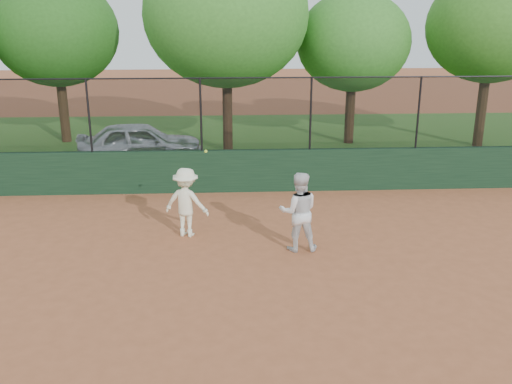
{
  "coord_description": "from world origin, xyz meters",
  "views": [
    {
      "loc": [
        0.19,
        -9.4,
        4.96
      ],
      "look_at": [
        0.8,
        2.2,
        1.2
      ],
      "focal_mm": 40.0,
      "sensor_mm": 36.0,
      "label": 1
    }
  ],
  "objects_px": {
    "tree_1": "(56,32)",
    "player_second": "(299,212)",
    "player_main": "(186,202)",
    "parked_car": "(140,143)",
    "tree_2": "(226,15)",
    "tree_4": "(492,27)",
    "tree_3": "(353,42)"
  },
  "relations": [
    {
      "from": "tree_1",
      "to": "tree_3",
      "type": "distance_m",
      "value": 10.95
    },
    {
      "from": "tree_1",
      "to": "tree_4",
      "type": "relative_size",
      "value": 0.97
    },
    {
      "from": "tree_2",
      "to": "tree_4",
      "type": "relative_size",
      "value": 1.14
    },
    {
      "from": "tree_1",
      "to": "tree_4",
      "type": "bearing_deg",
      "value": -5.9
    },
    {
      "from": "player_second",
      "to": "player_main",
      "type": "height_order",
      "value": "player_main"
    },
    {
      "from": "tree_3",
      "to": "player_second",
      "type": "bearing_deg",
      "value": -107.66
    },
    {
      "from": "parked_car",
      "to": "tree_2",
      "type": "relative_size",
      "value": 0.57
    },
    {
      "from": "parked_car",
      "to": "tree_4",
      "type": "relative_size",
      "value": 0.65
    },
    {
      "from": "parked_car",
      "to": "tree_2",
      "type": "xyz_separation_m",
      "value": [
        2.92,
        1.54,
        4.03
      ]
    },
    {
      "from": "parked_car",
      "to": "tree_3",
      "type": "relative_size",
      "value": 0.73
    },
    {
      "from": "player_main",
      "to": "tree_4",
      "type": "height_order",
      "value": "tree_4"
    },
    {
      "from": "tree_3",
      "to": "tree_4",
      "type": "distance_m",
      "value": 4.83
    },
    {
      "from": "player_main",
      "to": "tree_1",
      "type": "relative_size",
      "value": 0.34
    },
    {
      "from": "parked_car",
      "to": "tree_4",
      "type": "height_order",
      "value": "tree_4"
    },
    {
      "from": "parked_car",
      "to": "tree_3",
      "type": "bearing_deg",
      "value": -79.59
    },
    {
      "from": "player_second",
      "to": "tree_3",
      "type": "xyz_separation_m",
      "value": [
        3.2,
        10.04,
        2.9
      ]
    },
    {
      "from": "tree_1",
      "to": "parked_car",
      "type": "bearing_deg",
      "value": -45.74
    },
    {
      "from": "tree_4",
      "to": "parked_car",
      "type": "bearing_deg",
      "value": -171.56
    },
    {
      "from": "tree_1",
      "to": "player_second",
      "type": "bearing_deg",
      "value": -54.51
    },
    {
      "from": "tree_4",
      "to": "player_second",
      "type": "bearing_deg",
      "value": -130.68
    },
    {
      "from": "tree_1",
      "to": "tree_2",
      "type": "xyz_separation_m",
      "value": [
        6.27,
        -1.9,
        0.62
      ]
    },
    {
      "from": "player_second",
      "to": "tree_4",
      "type": "xyz_separation_m",
      "value": [
        7.92,
        9.21,
        3.46
      ]
    },
    {
      "from": "parked_car",
      "to": "tree_1",
      "type": "distance_m",
      "value": 5.89
    },
    {
      "from": "player_second",
      "to": "tree_2",
      "type": "distance_m",
      "value": 9.84
    },
    {
      "from": "player_main",
      "to": "tree_1",
      "type": "xyz_separation_m",
      "value": [
        -5.29,
        9.9,
        3.31
      ]
    },
    {
      "from": "player_second",
      "to": "player_main",
      "type": "bearing_deg",
      "value": -20.31
    },
    {
      "from": "player_second",
      "to": "tree_2",
      "type": "xyz_separation_m",
      "value": [
        -1.45,
        8.93,
        3.87
      ]
    },
    {
      "from": "player_second",
      "to": "tree_2",
      "type": "relative_size",
      "value": 0.24
    },
    {
      "from": "parked_car",
      "to": "tree_2",
      "type": "bearing_deg",
      "value": -71.09
    },
    {
      "from": "tree_3",
      "to": "tree_1",
      "type": "bearing_deg",
      "value": 175.88
    },
    {
      "from": "parked_car",
      "to": "player_second",
      "type": "distance_m",
      "value": 8.58
    },
    {
      "from": "player_second",
      "to": "player_main",
      "type": "xyz_separation_m",
      "value": [
        -2.42,
        0.92,
        -0.07
      ]
    }
  ]
}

